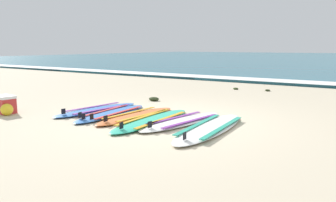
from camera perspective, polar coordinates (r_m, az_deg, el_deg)
ground_plane at (r=6.32m, az=0.36°, el=-3.47°), size 80.00×80.00×0.00m
wave_foam_strip at (r=13.44m, az=18.61°, el=3.16°), size 80.00×1.27×0.11m
surfboard_0 at (r=7.40m, az=-12.14°, el=-1.47°), size 0.81×2.21×0.18m
surfboard_1 at (r=6.95m, az=-9.72°, el=-2.11°), size 0.67×2.16×0.18m
surfboard_2 at (r=6.64m, az=-5.41°, el=-2.55°), size 0.68×2.17×0.18m
surfboard_3 at (r=6.22m, az=-2.71°, el=-3.35°), size 0.66×2.37×0.18m
surfboard_4 at (r=6.13m, az=2.53°, el=-3.53°), size 0.89×2.23×0.18m
surfboard_5 at (r=5.70m, az=7.36°, el=-4.60°), size 0.76×2.52×0.18m
cooler_box at (r=7.83m, az=-26.41°, el=-0.50°), size 0.49×0.36×0.38m
beach_ball at (r=7.56m, az=-26.14°, el=-1.33°), size 0.25×0.25×0.25m
seaweed_clump_near_shoreline at (r=11.12m, az=11.65°, el=2.13°), size 0.18×0.14×0.06m
seaweed_clump_mid_sand at (r=10.96m, az=16.87°, el=1.80°), size 0.17×0.13×0.06m
seaweed_clump_by_the_boards at (r=8.64m, az=-2.46°, el=0.37°), size 0.28×0.23×0.10m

